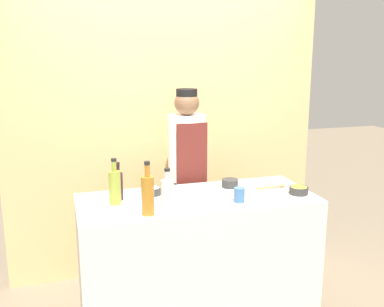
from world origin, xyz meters
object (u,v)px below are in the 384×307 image
(chef_center, at_px, (187,181))
(wooden_spoon, at_px, (274,186))
(sauce_bowl_white, at_px, (153,191))
(cup_blue, at_px, (239,195))
(sauce_bowl_yellow, at_px, (299,190))
(bottle_oil, at_px, (115,186))
(sauce_bowl_purple, at_px, (230,183))
(bottle_wine, at_px, (118,185))
(cutting_board, at_px, (200,193))
(bottle_amber, at_px, (148,194))
(bottle_clear, at_px, (167,195))

(chef_center, bearing_deg, wooden_spoon, -44.20)
(sauce_bowl_white, relative_size, cup_blue, 1.18)
(sauce_bowl_yellow, height_order, bottle_oil, bottle_oil)
(sauce_bowl_white, xyz_separation_m, sauce_bowl_purple, (0.58, 0.02, 0.00))
(sauce_bowl_yellow, bearing_deg, bottle_wine, 169.01)
(cutting_board, xyz_separation_m, bottle_wine, (-0.56, 0.04, 0.09))
(bottle_amber, height_order, wooden_spoon, bottle_amber)
(bottle_amber, bearing_deg, bottle_wine, 111.85)
(bottle_oil, distance_m, cup_blue, 0.82)
(chef_center, bearing_deg, bottle_oil, -140.49)
(bottle_wine, distance_m, bottle_clear, 0.42)
(sauce_bowl_purple, bearing_deg, sauce_bowl_white, -178.42)
(chef_center, bearing_deg, bottle_amber, -121.07)
(sauce_bowl_white, distance_m, bottle_clear, 0.37)
(bottle_oil, height_order, bottle_wine, bottle_oil)
(cutting_board, xyz_separation_m, bottle_amber, (-0.42, -0.29, 0.12))
(bottle_clear, height_order, chef_center, chef_center)
(cutting_board, distance_m, wooden_spoon, 0.57)
(bottle_wine, bearing_deg, sauce_bowl_purple, 3.57)
(cup_blue, height_order, wooden_spoon, cup_blue)
(sauce_bowl_yellow, distance_m, wooden_spoon, 0.20)
(sauce_bowl_white, relative_size, bottle_oil, 0.37)
(bottle_amber, bearing_deg, sauce_bowl_purple, 29.39)
(bottle_amber, relative_size, cup_blue, 3.46)
(bottle_oil, bearing_deg, bottle_clear, -39.52)
(wooden_spoon, bearing_deg, sauce_bowl_white, 173.80)
(cutting_board, relative_size, chef_center, 0.19)
(sauce_bowl_white, bearing_deg, sauce_bowl_purple, 1.58)
(sauce_bowl_purple, distance_m, cup_blue, 0.33)
(sauce_bowl_yellow, xyz_separation_m, bottle_wine, (-1.23, 0.24, 0.07))
(cutting_board, relative_size, wooden_spoon, 1.33)
(sauce_bowl_yellow, distance_m, bottle_amber, 1.10)
(bottle_oil, xyz_separation_m, bottle_clear, (0.29, -0.24, -0.01))
(sauce_bowl_purple, xyz_separation_m, sauce_bowl_yellow, (0.40, -0.29, -0.00))
(bottle_clear, bearing_deg, bottle_wine, 128.78)
(sauce_bowl_purple, relative_size, bottle_clear, 0.43)
(sauce_bowl_white, height_order, bottle_oil, bottle_oil)
(bottle_clear, relative_size, wooden_spoon, 1.20)
(wooden_spoon, bearing_deg, bottle_amber, -164.53)
(sauce_bowl_white, height_order, bottle_wine, bottle_wine)
(sauce_bowl_purple, distance_m, wooden_spoon, 0.33)
(sauce_bowl_white, relative_size, bottle_wine, 0.44)
(bottle_amber, distance_m, bottle_clear, 0.13)
(sauce_bowl_white, height_order, sauce_bowl_yellow, same)
(bottle_oil, distance_m, wooden_spoon, 1.17)
(sauce_bowl_purple, relative_size, wooden_spoon, 0.51)
(sauce_bowl_yellow, bearing_deg, bottle_amber, -174.87)
(cup_blue, bearing_deg, bottle_clear, -174.63)
(cutting_board, distance_m, cup_blue, 0.31)
(sauce_bowl_purple, height_order, cup_blue, cup_blue)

